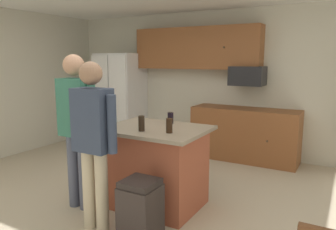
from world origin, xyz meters
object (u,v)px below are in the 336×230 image
person_guest_right (93,135)px  refrigerator (120,99)px  glass_dark_ale (169,126)px  trash_bin (141,211)px  glass_short_whisky (141,123)px  glass_pilsner (171,118)px  person_elder_center (76,121)px  kitchen_island (156,166)px  microwave_over_range (247,76)px

person_guest_right → refrigerator: bearing=49.8°
glass_dark_ale → person_guest_right: bearing=-129.2°
refrigerator → trash_bin: 3.90m
glass_short_whisky → glass_dark_ale: size_ratio=1.08×
refrigerator → glass_pilsner: (2.25, -1.92, 0.10)m
person_elder_center → glass_short_whisky: person_elder_center is taller
kitchen_island → person_elder_center: person_elder_center is taller
person_guest_right → glass_dark_ale: (0.51, 0.62, 0.04)m
trash_bin → glass_short_whisky: bearing=122.3°
refrigerator → glass_pilsner: bearing=-40.4°
refrigerator → glass_short_whisky: 3.26m
glass_short_whisky → glass_pilsner: bearing=81.5°
trash_bin → microwave_over_range: bearing=88.0°
person_guest_right → person_elder_center: 0.59m
kitchen_island → glass_pilsner: (0.05, 0.28, 0.54)m
refrigerator → kitchen_island: size_ratio=1.56×
person_guest_right → person_elder_center: bearing=76.8°
person_elder_center → refrigerator: bearing=84.7°
glass_dark_ale → trash_bin: 0.93m
microwave_over_range → kitchen_island: 2.54m
trash_bin → glass_dark_ale: bearing=91.1°
kitchen_island → glass_short_whisky: (-0.03, -0.23, 0.55)m
microwave_over_range → trash_bin: 3.27m
microwave_over_range → person_elder_center: 3.06m
microwave_over_range → person_guest_right: person_guest_right is taller
microwave_over_range → kitchen_island: (-0.40, -2.32, -0.97)m
kitchen_island → glass_pilsner: 0.61m
refrigerator → microwave_over_range: (2.60, 0.12, 0.53)m
person_guest_right → person_elder_center: (-0.51, 0.29, 0.05)m
glass_short_whisky → glass_dark_ale: bearing=13.0°
microwave_over_range → glass_dark_ale: 2.52m
kitchen_island → glass_short_whisky: glass_short_whisky is taller
kitchen_island → refrigerator: bearing=135.1°
person_elder_center → kitchen_island: bearing=0.0°
microwave_over_range → refrigerator: bearing=-177.4°
refrigerator → trash_bin: size_ratio=3.02×
kitchen_island → trash_bin: size_ratio=1.94×
trash_bin → person_guest_right: bearing=-175.0°
microwave_over_range → glass_short_whisky: size_ratio=3.32×
kitchen_island → glass_short_whisky: bearing=-97.7°
kitchen_island → trash_bin: kitchen_island is taller
refrigerator → glass_dark_ale: refrigerator is taller
microwave_over_range → person_guest_right: 3.20m
person_elder_center → glass_dark_ale: size_ratio=11.39×
trash_bin → refrigerator: bearing=130.3°
microwave_over_range → kitchen_island: size_ratio=0.47×
person_guest_right → glass_pilsner: (0.28, 1.07, 0.03)m
microwave_over_range → glass_short_whisky: (-0.43, -2.55, -0.42)m
refrigerator → person_guest_right: bearing=-56.5°
refrigerator → trash_bin: refrigerator is taller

